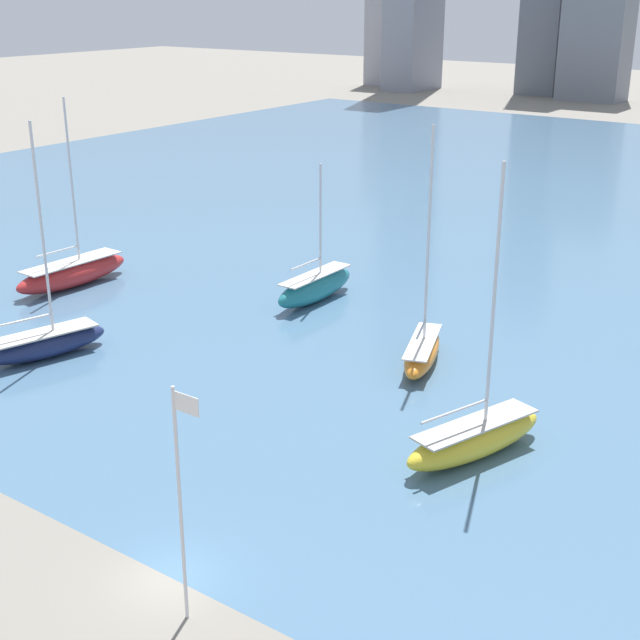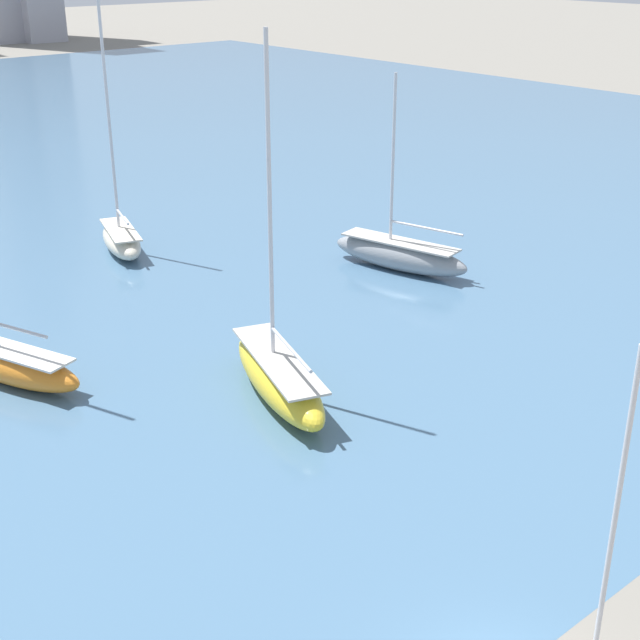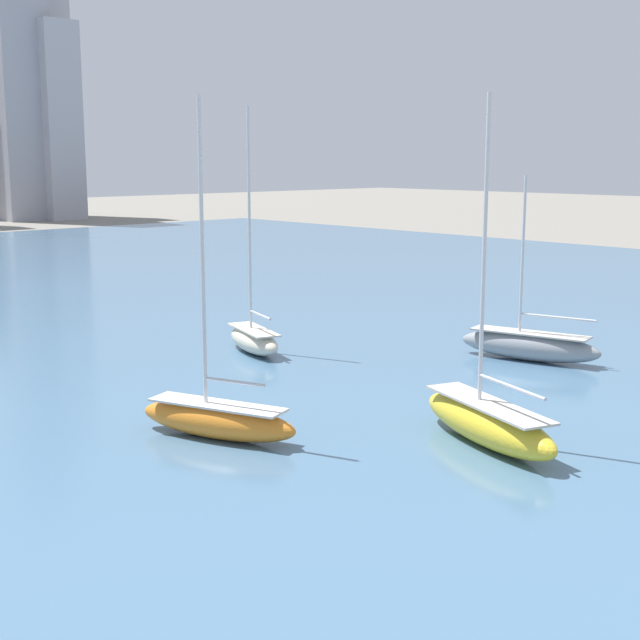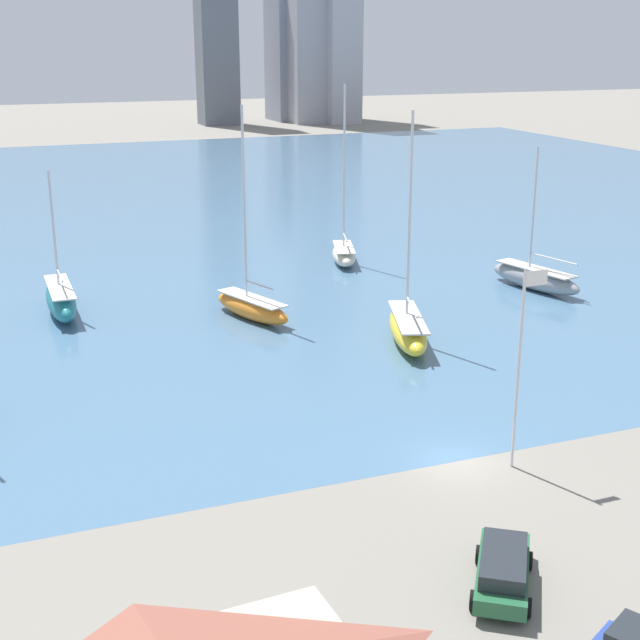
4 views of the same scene
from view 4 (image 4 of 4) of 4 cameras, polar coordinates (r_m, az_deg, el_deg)
ground_plane at (r=43.42m, az=8.69°, el=-8.95°), size 500.00×500.00×0.00m
harbor_water at (r=107.07m, az=-10.15°, el=7.04°), size 180.00×140.00×0.00m
flag_pole at (r=41.41m, az=12.69°, el=-2.57°), size 1.24×0.14×9.63m
distant_city_skyline at (r=203.10m, az=-18.12°, el=18.58°), size 167.13×23.19×70.20m
sailboat_gray at (r=72.98m, az=13.60°, el=2.64°), size 4.01×9.08×11.29m
sailboat_cream at (r=79.30m, az=1.54°, el=4.32°), size 3.89×6.83×15.48m
sailboat_orange at (r=63.70m, az=-4.39°, el=0.90°), size 4.46×8.05×14.95m
sailboat_yellow at (r=58.68m, az=5.64°, el=-0.52°), size 4.91×9.21×15.00m
sailboat_teal at (r=67.11m, az=-16.26°, el=1.26°), size 2.00×8.88×10.39m
parked_wagon_green at (r=34.28m, az=11.63°, el=-15.32°), size 4.25×5.02×1.57m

